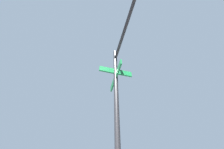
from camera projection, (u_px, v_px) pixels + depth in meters
The scene contains 1 object.
traffic_signal_near at pixel (130, 55), 3.49m from camera, with size 1.54×3.22×6.37m.
Camera 1 is at (-5.39, -4.83, 1.60)m, focal length 25.74 mm.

